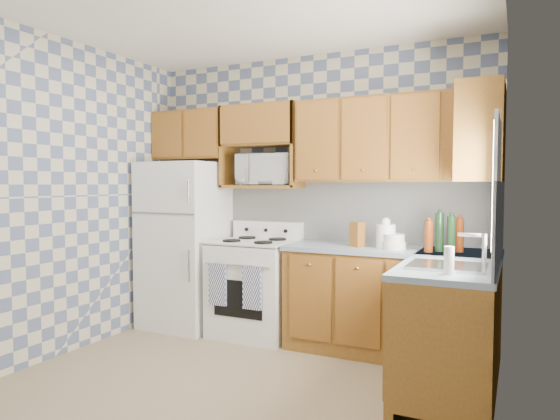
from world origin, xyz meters
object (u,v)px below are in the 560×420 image
Objects in this scene: microwave at (267,170)px; electric_kettle at (386,236)px; refrigerator at (185,245)px; stove_body at (255,289)px.

microwave is 1.38m from electric_kettle.
refrigerator is 3.06× the size of microwave.
refrigerator reaches higher than electric_kettle.
refrigerator reaches higher than stove_body.
microwave is (0.85, 0.21, 0.76)m from refrigerator.
stove_body is at bearing -109.60° from microwave.
refrigerator is at bearing -172.47° from microwave.
refrigerator is 0.89m from stove_body.
microwave reaches higher than electric_kettle.
electric_kettle is (1.27, -0.02, 0.57)m from stove_body.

